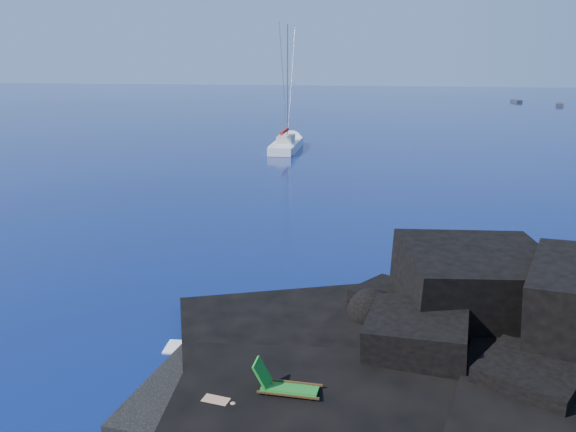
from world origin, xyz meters
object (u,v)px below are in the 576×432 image
(marker_cone, at_px, (272,389))
(distant_boat_b, at_px, (560,106))
(sailboat, at_px, (287,150))
(distant_boat_a, at_px, (516,102))
(sunbather, at_px, (216,403))
(deck_chair, at_px, (290,381))

(marker_cone, distance_m, distant_boat_b, 120.38)
(sailboat, relative_size, marker_cone, 26.01)
(sailboat, height_order, distant_boat_a, sailboat)
(sailboat, distance_m, distant_boat_b, 82.39)
(sailboat, xyz_separation_m, marker_cone, (8.25, -45.70, 0.60))
(sunbather, distance_m, marker_cone, 1.60)
(sailboat, xyz_separation_m, distant_boat_a, (38.45, 78.22, 0.00))
(deck_chair, xyz_separation_m, distant_boat_a, (29.69, 124.02, -0.95))
(distant_boat_b, bearing_deg, marker_cone, -95.52)
(distant_boat_a, bearing_deg, sailboat, -126.57)
(sailboat, xyz_separation_m, distant_boat_b, (45.27, 68.84, 0.00))
(marker_cone, bearing_deg, sailboat, 100.23)
(sunbather, distance_m, distant_boat_b, 121.59)
(marker_cone, xyz_separation_m, distant_boat_b, (37.02, 114.55, -0.60))
(deck_chair, relative_size, distant_boat_a, 0.44)
(sunbather, relative_size, distant_boat_a, 0.45)
(deck_chair, xyz_separation_m, distant_boat_b, (36.51, 114.64, -0.95))
(distant_boat_a, bearing_deg, distant_boat_b, -64.39)
(deck_chair, distance_m, marker_cone, 0.63)
(deck_chair, distance_m, distant_boat_b, 120.32)
(distant_boat_b, bearing_deg, sailboat, -110.93)
(marker_cone, relative_size, distant_boat_b, 0.12)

